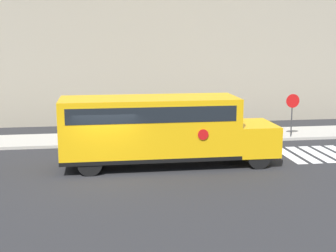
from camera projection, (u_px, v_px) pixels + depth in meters
ground_plane at (106, 175)px, 18.91m from camera, size 60.00×60.00×0.00m
sidewalk_strip at (104, 139)px, 25.22m from camera, size 44.00×3.00×0.15m
building_backdrop at (100, 15)px, 30.25m from camera, size 32.00×4.00×13.79m
crosswalk_stripes at (324, 154)px, 22.32m from camera, size 4.00×3.20×0.01m
school_bus at (159, 127)px, 19.99m from camera, size 9.22×2.57×2.98m
stop_sign at (292, 109)px, 25.21m from camera, size 0.74×0.10×2.48m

